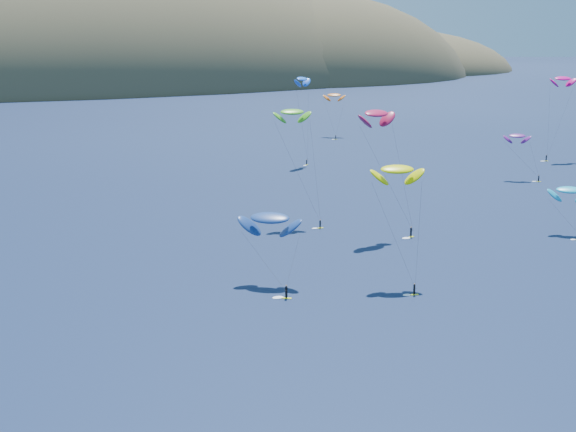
{
  "coord_description": "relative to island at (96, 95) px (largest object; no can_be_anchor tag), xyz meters",
  "views": [
    {
      "loc": [
        -70.43,
        -48.26,
        43.04
      ],
      "look_at": [
        -14.47,
        80.0,
        9.0
      ],
      "focal_mm": 50.0,
      "sensor_mm": 36.0,
      "label": 1
    }
  ],
  "objects": [
    {
      "name": "island",
      "position": [
        0.0,
        0.0,
        0.0
      ],
      "size": [
        730.0,
        300.0,
        210.0
      ],
      "color": "#3D3526",
      "rests_on": "ground"
    },
    {
      "name": "kitesurfer_6",
      "position": [
        37.37,
        -432.86,
        22.78
      ],
      "size": [
        7.71,
        10.33,
        14.05
      ],
      "rotation": [
        0.0,
        0.0,
        -0.57
      ],
      "color": "#FBFF1C",
      "rests_on": "ground"
    },
    {
      "name": "kitesurfer_3",
      "position": [
        -39.91,
        -452.62,
        34.77
      ],
      "size": [
        8.45,
        11.57,
        26.31
      ],
      "rotation": [
        0.0,
        0.0,
        -0.17
      ],
      "color": "#FBFF1C",
      "rests_on": "ground"
    },
    {
      "name": "kitesurfer_9",
      "position": [
        -28.79,
        -469.51,
        35.7
      ],
      "size": [
        11.33,
        9.77,
        27.62
      ],
      "rotation": [
        0.0,
        0.0,
        0.28
      ],
      "color": "#FBFF1C",
      "rests_on": "ground"
    },
    {
      "name": "kitesurfer_5",
      "position": [
        8.64,
        -485.03,
        19.8
      ],
      "size": [
        9.01,
        10.36,
        11.4
      ],
      "rotation": [
        0.0,
        0.0,
        -0.6
      ],
      "color": "#FBFF1C",
      "rests_on": "ground"
    },
    {
      "name": "kitesurfer_8",
      "position": [
        72.22,
        -410.66,
        36.2
      ],
      "size": [
        12.27,
        5.97,
        27.96
      ],
      "rotation": [
        0.0,
        0.0,
        -0.15
      ],
      "color": "#FBFF1C",
      "rests_on": "ground"
    },
    {
      "name": "kitesurfer_4",
      "position": [
        -6.91,
        -385.54,
        36.68
      ],
      "size": [
        8.59,
        8.65,
        28.22
      ],
      "rotation": [
        0.0,
        0.0,
        0.63
      ],
      "color": "#FBFF1C",
      "rests_on": "ground"
    },
    {
      "name": "kitesurfer_2",
      "position": [
        -40.57,
        -497.43,
        29.78
      ],
      "size": [
        9.43,
        12.31,
        21.5
      ],
      "rotation": [
        0.0,
        0.0,
        -0.29
      ],
      "color": "#FBFF1C",
      "rests_on": "ground"
    },
    {
      "name": "kitesurfer_10",
      "position": [
        -60.55,
        -490.06,
        21.75
      ],
      "size": [
        11.12,
        15.03,
        13.9
      ],
      "rotation": [
        0.0,
        0.0,
        -0.63
      ],
      "color": "#FBFF1C",
      "rests_on": "ground"
    },
    {
      "name": "kitesurfer_11",
      "position": [
        30.09,
        -334.27,
        26.31
      ],
      "size": [
        9.37,
        14.3,
        17.85
      ],
      "rotation": [
        0.0,
        0.0,
        -0.52
      ],
      "color": "#FBFF1C",
      "rests_on": "ground"
    }
  ]
}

